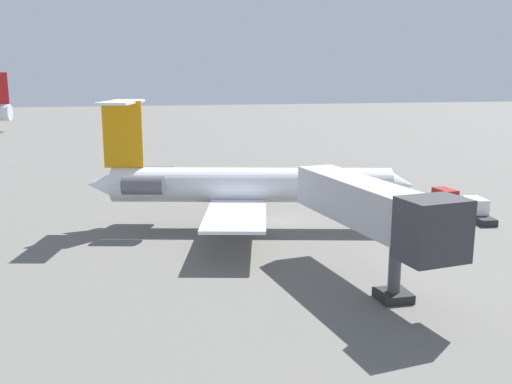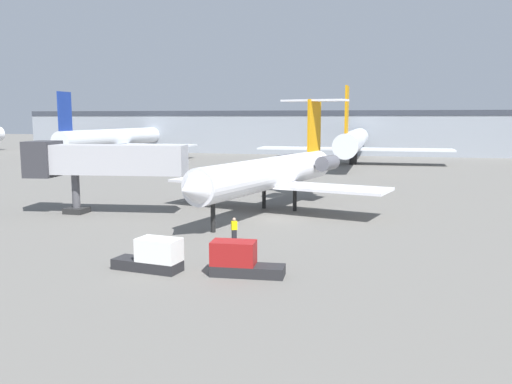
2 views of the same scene
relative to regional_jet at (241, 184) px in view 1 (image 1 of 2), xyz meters
name	(u,v)px [view 1 (image 1 of 2)]	position (x,y,z in m)	size (l,w,h in m)	color
ground_plane	(276,223)	(0.69, -3.18, -3.73)	(400.00, 400.00, 0.10)	#66635E
regional_jet	(241,184)	(0.00, 0.00, 0.00)	(21.41, 26.78, 10.45)	white
jet_bridge	(378,210)	(-15.13, -4.95, 1.09)	(14.50, 4.78, 6.49)	#ADADB2
ground_crew_marshaller	(380,209)	(-0.06, -12.52, -2.83)	(0.48, 0.42, 1.69)	black
baggage_tug_lead	(442,199)	(2.54, -20.19, -2.85)	(4.10, 1.70, 1.90)	#262628
baggage_tug_trailing	(477,211)	(-2.39, -20.55, -2.85)	(4.15, 1.93, 1.90)	#262628
traffic_cone_near	(434,221)	(-2.85, -16.13, -3.41)	(0.36, 0.36, 0.55)	orange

